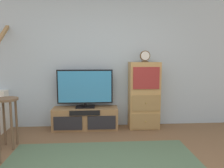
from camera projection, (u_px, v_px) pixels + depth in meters
The scene contains 6 objects.
back_wall at pixel (100, 59), 4.18m from camera, with size 6.40×0.12×2.70m, color #A8BCD1.
media_console at pixel (85, 118), 4.04m from camera, with size 1.24×0.38×0.42m.
television at pixel (85, 88), 3.99m from camera, with size 1.06×0.22×0.73m.
side_cabinet at pixel (144, 95), 4.07m from camera, with size 0.58×0.38×1.30m.
desk_clock at pixel (145, 56), 3.96m from camera, with size 0.19×0.08×0.22m.
bar_stool_far at pixel (7, 111), 3.17m from camera, with size 0.34×0.34×0.77m.
Camera 1 is at (-0.05, -1.76, 1.38)m, focal length 33.43 mm.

